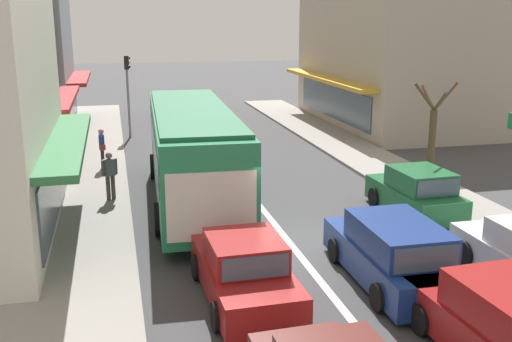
{
  "coord_description": "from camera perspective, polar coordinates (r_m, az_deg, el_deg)",
  "views": [
    {
      "loc": [
        -4.54,
        -14.73,
        6.1
      ],
      "look_at": [
        -0.13,
        3.74,
        1.2
      ],
      "focal_mm": 42.0,
      "sensor_mm": 36.0,
      "label": 1
    }
  ],
  "objects": [
    {
      "name": "parked_hatchback_kerb_second",
      "position": [
        19.5,
        15.0,
        -2.09
      ],
      "size": [
        1.92,
        3.76,
        1.54
      ],
      "color": "#1E6638",
      "rests_on": "ground"
    },
    {
      "name": "city_bus",
      "position": [
        19.97,
        -6.07,
        2.19
      ],
      "size": [
        3.09,
        10.96,
        3.23
      ],
      "color": "#237A4C",
      "rests_on": "ground"
    },
    {
      "name": "kerb_right",
      "position": [
        24.12,
        13.5,
        -0.45
      ],
      "size": [
        2.8,
        44.0,
        0.12
      ],
      "primitive_type": "cube",
      "color": "gray",
      "rests_on": "ground"
    },
    {
      "name": "ground_plane",
      "position": [
        16.58,
        3.46,
        -7.15
      ],
      "size": [
        140.0,
        140.0,
        0.0
      ],
      "primitive_type": "plane",
      "color": "#3F3F42"
    },
    {
      "name": "lane_centre_line",
      "position": [
        20.22,
        0.18,
        -3.09
      ],
      "size": [
        0.2,
        28.0,
        0.01
      ],
      "primitive_type": "cube",
      "color": "silver",
      "rests_on": "ground"
    },
    {
      "name": "wagon_queue_gap_filler",
      "position": [
        11.82,
        23.09,
        -13.73
      ],
      "size": [
        2.1,
        4.58,
        1.58
      ],
      "color": "maroon",
      "rests_on": "ground"
    },
    {
      "name": "pedestrian_with_handbag_near",
      "position": [
        24.83,
        -14.46,
        2.3
      ],
      "size": [
        0.26,
        0.65,
        1.63
      ],
      "color": "#232838",
      "rests_on": "sidewalk_left"
    },
    {
      "name": "street_tree_right",
      "position": [
        21.21,
        16.37,
        2.52
      ],
      "size": [
        1.63,
        1.59,
        4.03
      ],
      "color": "brown",
      "rests_on": "ground"
    },
    {
      "name": "wagon_behind_bus_mid",
      "position": [
        14.46,
        12.88,
        -7.65
      ],
      "size": [
        1.98,
        4.52,
        1.58
      ],
      "color": "navy",
      "rests_on": "ground"
    },
    {
      "name": "sidewalk_left",
      "position": [
        21.71,
        -18.87,
        -2.46
      ],
      "size": [
        5.2,
        44.0,
        0.14
      ],
      "primitive_type": "cube",
      "color": "gray",
      "rests_on": "ground"
    },
    {
      "name": "traffic_light_downstreet",
      "position": [
        31.66,
        -12.13,
        8.26
      ],
      "size": [
        0.33,
        0.24,
        4.2
      ],
      "color": "gray",
      "rests_on": "ground"
    },
    {
      "name": "pedestrian_browsing_midblock",
      "position": [
        20.49,
        -13.75,
        -0.18
      ],
      "size": [
        0.52,
        0.36,
        1.63
      ],
      "color": "#4C4742",
      "rests_on": "sidewalk_left"
    },
    {
      "name": "sedan_adjacent_lane_trail",
      "position": [
        13.39,
        -1.14,
        -9.51
      ],
      "size": [
        1.97,
        4.24,
        1.47
      ],
      "color": "maroon",
      "rests_on": "ground"
    },
    {
      "name": "building_right_far",
      "position": [
        35.97,
        13.28,
        10.76
      ],
      "size": [
        8.73,
        13.37,
        8.04
      ],
      "color": "#B2A38E",
      "rests_on": "ground"
    },
    {
      "name": "shopfront_far_end",
      "position": [
        36.4,
        -22.74,
        10.58
      ],
      "size": [
        7.75,
        8.4,
        8.68
      ],
      "color": "#84939E",
      "rests_on": "ground"
    }
  ]
}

